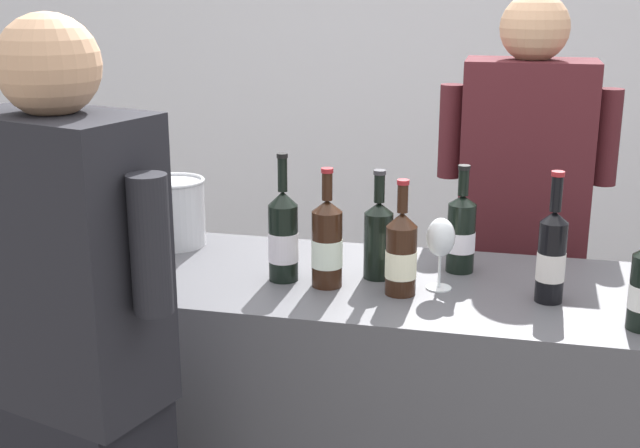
{
  "coord_description": "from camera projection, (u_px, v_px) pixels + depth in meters",
  "views": [
    {
      "loc": [
        0.43,
        -2.17,
        1.76
      ],
      "look_at": [
        -0.09,
        0.0,
        1.11
      ],
      "focal_mm": 47.37,
      "sensor_mm": 36.0,
      "label": 1
    }
  ],
  "objects": [
    {
      "name": "wine_bottle_7",
      "position": [
        118.0,
        228.0,
        2.41
      ],
      "size": [
        0.08,
        0.08,
        0.29
      ],
      "color": "black",
      "rests_on": "counter"
    },
    {
      "name": "person_server",
      "position": [
        519.0,
        259.0,
        2.87
      ],
      "size": [
        0.58,
        0.24,
        1.72
      ],
      "color": "black",
      "rests_on": "ground_plane"
    },
    {
      "name": "wine_bottle_2",
      "position": [
        401.0,
        254.0,
        2.2
      ],
      "size": [
        0.08,
        0.08,
        0.31
      ],
      "color": "black",
      "rests_on": "counter"
    },
    {
      "name": "wine_bottle_5",
      "position": [
        378.0,
        237.0,
        2.32
      ],
      "size": [
        0.08,
        0.08,
        0.31
      ],
      "color": "black",
      "rests_on": "counter"
    },
    {
      "name": "person_guest",
      "position": [
        79.0,
        412.0,
        1.87
      ],
      "size": [
        0.53,
        0.34,
        1.7
      ],
      "color": "black",
      "rests_on": "ground_plane"
    },
    {
      "name": "wine_glass",
      "position": [
        441.0,
        240.0,
        2.22
      ],
      "size": [
        0.08,
        0.08,
        0.2
      ],
      "color": "silver",
      "rests_on": "counter"
    },
    {
      "name": "wine_bottle_6",
      "position": [
        283.0,
        237.0,
        2.3
      ],
      "size": [
        0.08,
        0.08,
        0.35
      ],
      "color": "black",
      "rests_on": "counter"
    },
    {
      "name": "counter",
      "position": [
        348.0,
        432.0,
        2.48
      ],
      "size": [
        2.15,
        0.64,
        0.96
      ],
      "primitive_type": "cube",
      "color": "#4C4C51",
      "rests_on": "ground_plane"
    },
    {
      "name": "wine_bottle_8",
      "position": [
        552.0,
        256.0,
        2.14
      ],
      "size": [
        0.07,
        0.07,
        0.34
      ],
      "color": "black",
      "rests_on": "counter"
    },
    {
      "name": "wine_bottle_1",
      "position": [
        26.0,
        232.0,
        2.33
      ],
      "size": [
        0.08,
        0.08,
        0.33
      ],
      "color": "black",
      "rests_on": "counter"
    },
    {
      "name": "ice_bucket",
      "position": [
        174.0,
        212.0,
        2.61
      ],
      "size": [
        0.2,
        0.2,
        0.21
      ],
      "color": "silver",
      "rests_on": "counter"
    },
    {
      "name": "wine_bottle_4",
      "position": [
        327.0,
        244.0,
        2.25
      ],
      "size": [
        0.08,
        0.08,
        0.33
      ],
      "color": "black",
      "rests_on": "counter"
    },
    {
      "name": "wine_bottle_3",
      "position": [
        461.0,
        233.0,
        2.37
      ],
      "size": [
        0.08,
        0.08,
        0.31
      ],
      "color": "black",
      "rests_on": "counter"
    },
    {
      "name": "wall_back",
      "position": [
        443.0,
        47.0,
        4.65
      ],
      "size": [
        8.0,
        0.1,
        2.8
      ],
      "primitive_type": "cube",
      "color": "white",
      "rests_on": "ground_plane"
    }
  ]
}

